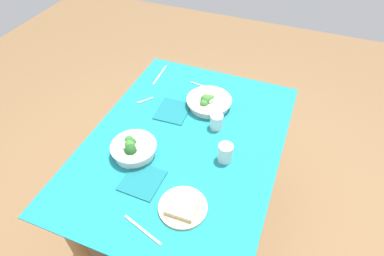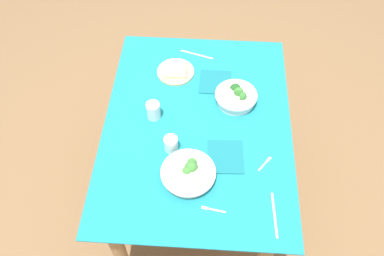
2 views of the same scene
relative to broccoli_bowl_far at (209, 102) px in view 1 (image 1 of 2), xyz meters
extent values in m
plane|color=brown|center=(0.30, -0.02, -0.81)|extent=(6.00, 6.00, 0.00)
cube|color=#197A84|center=(0.30, -0.02, -0.03)|extent=(1.27, 0.93, 0.01)
cube|color=#9E7547|center=(0.30, -0.02, -0.05)|extent=(1.23, 0.90, 0.02)
cylinder|color=#9E7547|center=(-0.23, -0.38, -0.43)|extent=(0.07, 0.07, 0.74)
cylinder|color=#9E7547|center=(0.83, -0.38, -0.43)|extent=(0.07, 0.07, 0.74)
cylinder|color=#9E7547|center=(-0.23, 0.34, -0.43)|extent=(0.07, 0.07, 0.74)
cylinder|color=silver|center=(0.00, 0.00, -0.01)|extent=(0.22, 0.22, 0.04)
cylinder|color=silver|center=(0.00, 0.00, 0.01)|extent=(0.25, 0.25, 0.01)
sphere|color=#3D7A33|center=(0.01, -0.01, 0.02)|extent=(0.06, 0.06, 0.06)
sphere|color=#3D7A33|center=(0.04, -0.01, 0.02)|extent=(0.05, 0.05, 0.05)
sphere|color=#33702D|center=(0.01, -0.01, 0.02)|extent=(0.05, 0.05, 0.05)
sphere|color=#3D7A33|center=(-0.01, 0.01, 0.02)|extent=(0.05, 0.05, 0.05)
cylinder|color=beige|center=(0.00, 0.00, 0.03)|extent=(0.08, 0.08, 0.01)
cylinder|color=white|center=(0.46, -0.21, 0.00)|extent=(0.19, 0.19, 0.05)
cylinder|color=white|center=(0.46, -0.21, 0.02)|extent=(0.22, 0.22, 0.01)
sphere|color=#286023|center=(0.45, -0.22, 0.04)|extent=(0.05, 0.05, 0.05)
sphere|color=#1E511E|center=(0.49, -0.21, 0.03)|extent=(0.06, 0.06, 0.06)
sphere|color=#33702D|center=(0.44, -0.24, 0.04)|extent=(0.04, 0.04, 0.04)
sphere|color=#3D7A33|center=(0.47, -0.22, 0.03)|extent=(0.05, 0.05, 0.05)
cylinder|color=beige|center=(0.46, -0.22, 0.04)|extent=(0.08, 0.08, 0.01)
cylinder|color=#D6B27A|center=(0.65, 0.12, -0.02)|extent=(0.20, 0.20, 0.01)
cube|color=beige|center=(0.65, 0.12, -0.01)|extent=(0.12, 0.12, 0.02)
cylinder|color=silver|center=(0.34, 0.20, 0.02)|extent=(0.07, 0.07, 0.09)
cylinder|color=silver|center=(0.15, 0.09, 0.01)|extent=(0.07, 0.07, 0.08)
cube|color=#B7B7BC|center=(-0.16, -0.13, -0.03)|extent=(0.02, 0.08, 0.00)
cube|color=#B7B7BC|center=(-0.15, -0.08, -0.03)|extent=(0.02, 0.03, 0.00)
cube|color=#B7B7BC|center=(0.07, -0.34, -0.03)|extent=(0.06, 0.05, 0.00)
cube|color=#B7B7BC|center=(0.11, -0.37, -0.03)|extent=(0.03, 0.03, 0.00)
cube|color=#B7B7BC|center=(-0.17, -0.38, -0.03)|extent=(0.21, 0.02, 0.00)
cube|color=#B7B7BC|center=(0.80, 0.01, -0.03)|extent=(0.07, 0.19, 0.00)
cube|color=#156870|center=(0.11, -0.17, -0.03)|extent=(0.19, 0.18, 0.01)
cube|color=#156870|center=(0.59, -0.10, -0.03)|extent=(0.18, 0.17, 0.01)
camera|label=1|loc=(1.31, 0.41, 1.14)|focal=30.25mm
camera|label=2|loc=(-0.91, -0.07, 1.57)|focal=37.55mm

